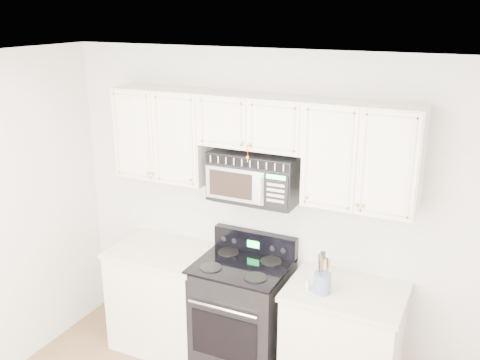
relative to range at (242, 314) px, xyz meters
The scene contains 9 objects.
room 1.66m from the range, 87.91° to the right, with size 3.51×3.51×2.61m.
base_cabinet_left 0.75m from the range, behind, with size 0.86×0.65×0.92m.
base_cabinet_right 0.85m from the range, ahead, with size 0.86×0.65×0.92m.
range is the anchor object (origin of this frame).
upper_cabinets 1.46m from the range, 69.81° to the left, with size 2.44×0.37×0.75m.
microwave 1.17m from the range, 68.06° to the left, with size 0.69×0.40×0.38m.
utensil_crock 0.89m from the range, 10.45° to the right, with size 0.12×0.12×0.33m.
shaker_salt 0.78m from the range, 13.20° to the right, with size 0.04×0.04×0.09m.
shaker_pepper 0.78m from the range, ahead, with size 0.04×0.04×0.10m.
Camera 1 is at (1.59, -2.04, 2.89)m, focal length 40.00 mm.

